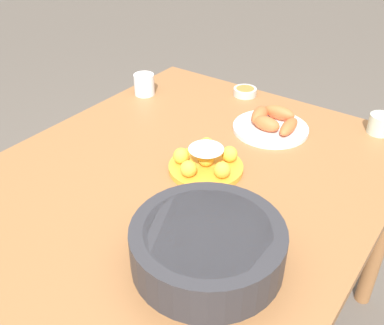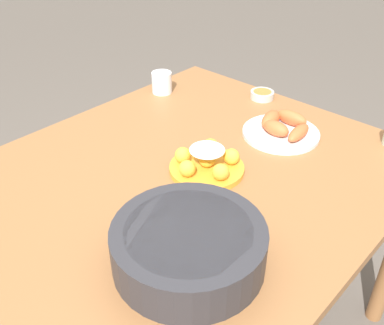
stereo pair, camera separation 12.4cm
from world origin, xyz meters
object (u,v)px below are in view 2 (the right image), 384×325
dining_table (178,204)px  seafood_platter (282,129)px  cake_plate (207,163)px  sauce_bowl (262,95)px  serving_bowl (189,245)px  cup_near (162,82)px

dining_table → seafood_platter: (-0.40, 0.08, 0.11)m
cake_plate → seafood_platter: (-0.32, 0.04, -0.01)m
dining_table → sauce_bowl: size_ratio=15.07×
cake_plate → sauce_bowl: size_ratio=2.45×
sauce_bowl → seafood_platter: size_ratio=0.35×
cake_plate → serving_bowl: 0.36m
dining_table → cake_plate: size_ratio=6.14×
dining_table → cup_near: bearing=-130.3°
sauce_bowl → serving_bowl: bearing=24.5°
seafood_platter → cup_near: cup_near is taller
serving_bowl → dining_table: bearing=-131.4°
serving_bowl → sauce_bowl: 0.88m
seafood_platter → cup_near: 0.52m
dining_table → sauce_bowl: 0.61m
serving_bowl → cup_near: serving_bowl is taller
dining_table → serving_bowl: (0.21, 0.24, 0.14)m
seafood_platter → cake_plate: bearing=-7.7°
serving_bowl → sauce_bowl: bearing=-155.5°
dining_table → cup_near: 0.59m
cake_plate → serving_bowl: bearing=34.6°
cake_plate → sauce_bowl: cake_plate is taller
serving_bowl → seafood_platter: (-0.61, -0.16, -0.03)m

